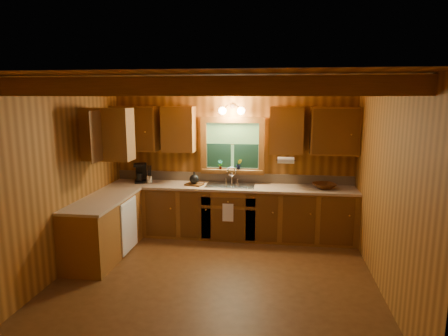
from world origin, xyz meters
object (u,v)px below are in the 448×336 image
coffee_maker (140,173)px  cutting_board (194,184)px  wicker_basket (324,186)px  sink (230,188)px

coffee_maker → cutting_board: (1.00, -0.11, -0.15)m
coffee_maker → wicker_basket: size_ratio=0.93×
cutting_board → wicker_basket: wicker_basket is taller
sink → wicker_basket: (1.56, -0.01, 0.09)m
sink → coffee_maker: 1.63m
wicker_basket → cutting_board: bearing=-178.6°
sink → wicker_basket: 1.56m
coffee_maker → wicker_basket: (3.18, -0.06, -0.12)m
coffee_maker → cutting_board: bearing=-26.3°
sink → coffee_maker: coffee_maker is taller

